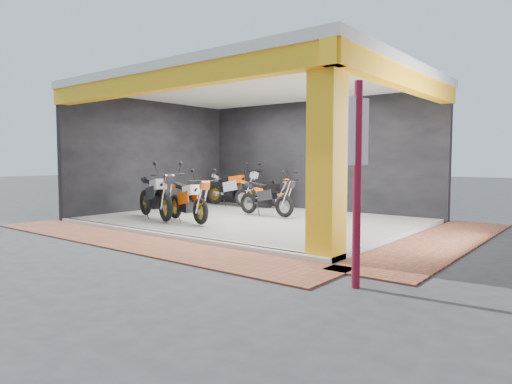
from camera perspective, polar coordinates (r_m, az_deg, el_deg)
ground at (r=10.63m, az=-7.13°, el=-4.96°), size 80.00×80.00×0.00m
showroom_floor at (r=12.09m, az=-0.35°, el=-3.59°), size 8.00×6.00×0.10m
showroom_ceiling at (r=12.14m, az=-0.36°, el=13.26°), size 8.40×6.40×0.20m
back_wall at (r=14.54m, az=7.32°, el=4.38°), size 8.20×0.20×3.50m
left_wall at (r=14.89m, az=-12.81°, el=4.30°), size 0.20×6.20×3.50m
corner_column at (r=7.59m, az=8.85°, el=4.70°), size 0.50×0.50×3.50m
header_beam_front at (r=9.96m, az=-11.52°, el=13.46°), size 8.40×0.30×0.40m
header_beam_right at (r=10.12m, az=18.12°, el=13.19°), size 0.30×6.40×0.40m
floor_kerb at (r=9.94m, az=-11.34°, el=-5.34°), size 8.00×0.20×0.10m
paver_front at (r=9.47m, az=-14.96°, el=-6.08°), size 9.00×1.40×0.03m
paver_right at (r=9.87m, az=22.08°, el=-5.83°), size 1.40×7.00×0.03m
signpost at (r=5.95m, az=12.54°, el=1.98°), size 0.13×0.36×2.65m
moto_hero at (r=10.84m, az=-6.97°, el=-0.82°), size 2.23×1.32×1.28m
moto_row_a at (r=11.49m, az=-11.25°, el=-0.19°), size 2.52×1.62×1.45m
moto_row_b at (r=12.15m, az=3.59°, el=-0.43°), size 2.03×0.84×1.22m
moto_row_c at (r=14.88m, az=-0.95°, el=0.77°), size 2.32×0.87×1.41m
moto_row_d at (r=14.63m, az=3.04°, el=0.25°), size 2.06×1.39×1.18m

